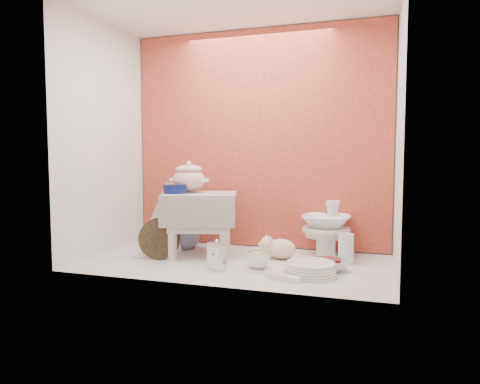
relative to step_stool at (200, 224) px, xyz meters
The scene contains 17 objects.
ground 0.36m from the step_stool, 22.44° to the right, with size 1.80×1.80×0.00m, color silver.
niche_shell 0.78m from the step_stool, 13.55° to the left, with size 1.86×1.03×1.53m.
step_stool is the anchor object (origin of this frame).
soup_tureen 0.32m from the step_stool, 158.05° to the left, with size 0.25×0.25×0.21m, color white, non-canonical shape.
cobalt_bowl 0.28m from the step_stool, 159.21° to the right, with size 0.15×0.15×0.06m, color #0A1350.
floral_platter 0.52m from the step_stool, 139.83° to the left, with size 0.44×0.07×0.44m, color white, non-canonical shape.
blue_white_vase 0.26m from the step_stool, 139.71° to the left, with size 0.22×0.22×0.23m, color silver.
lacquer_tray 0.27m from the step_stool, 141.75° to the right, with size 0.26×0.10×0.25m, color black, non-canonical shape.
mantel_clock 0.41m from the step_stool, 53.75° to the right, with size 0.12×0.04×0.17m, color silver.
plush_pig 0.54m from the step_stool, ahead, with size 0.23×0.16×0.13m, color beige.
teacup_saucer 0.55m from the step_stool, 29.14° to the right, with size 0.17×0.17×0.01m, color white.
gold_rim_teacup 0.54m from the step_stool, 29.14° to the right, with size 0.13×0.13×0.10m, color white.
lattice_dish 0.76m from the step_stool, 27.25° to the right, with size 0.19×0.19×0.03m, color white.
dinner_plate_stack 0.81m from the step_stool, 20.42° to the right, with size 0.27×0.27×0.07m, color white.
crystal_bowl 0.85m from the step_stool, ahead, with size 0.20×0.20×0.06m, color silver.
clear_glass_vase 0.91m from the step_stool, ahead, with size 0.09×0.09×0.18m, color silver.
porcelain_tower 0.80m from the step_stool, 16.10° to the left, with size 0.31×0.31×0.35m, color white, non-canonical shape.
Camera 1 is at (0.81, -2.44, 0.62)m, focal length 32.76 mm.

